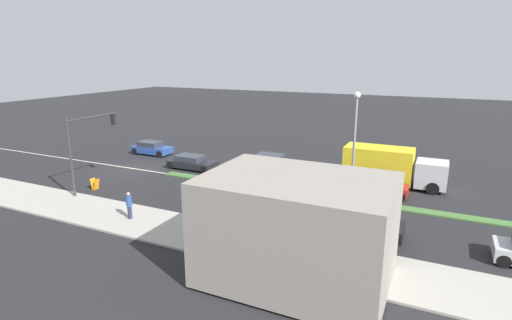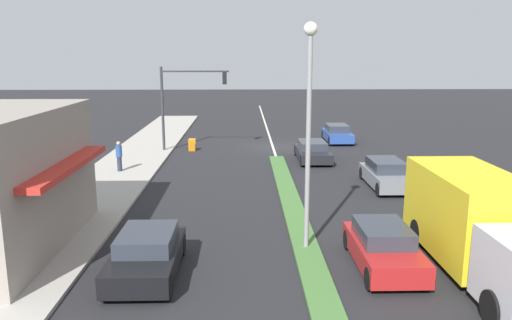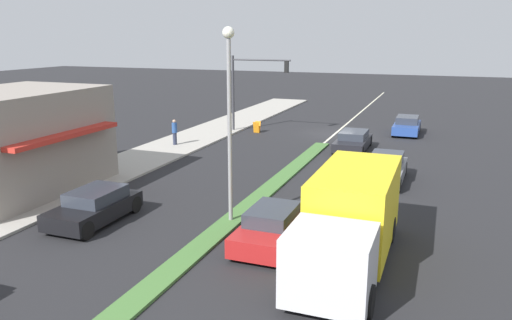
{
  "view_description": "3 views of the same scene",
  "coord_description": "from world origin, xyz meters",
  "px_view_note": "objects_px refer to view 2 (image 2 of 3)",
  "views": [
    {
      "loc": [
        26.14,
        24.62,
        9.67
      ],
      "look_at": [
        -1.81,
        11.38,
        1.61
      ],
      "focal_mm": 28.0,
      "sensor_mm": 36.0,
      "label": 1
    },
    {
      "loc": [
        2.1,
        35.35,
        6.44
      ],
      "look_at": [
        1.57,
        14.2,
        2.0
      ],
      "focal_mm": 35.0,
      "sensor_mm": 36.0,
      "label": 2
    },
    {
      "loc": [
        -7.5,
        36.39,
        7.14
      ],
      "look_at": [
        0.28,
        15.92,
        1.67
      ],
      "focal_mm": 35.0,
      "sensor_mm": 36.0,
      "label": 3
    }
  ],
  "objects_px": {
    "coupe_blue": "(337,134)",
    "warning_aframe_sign": "(192,145)",
    "traffic_signal_main": "(183,94)",
    "suv_grey": "(386,174)",
    "suv_black": "(147,254)",
    "pedestrian": "(119,155)",
    "delivery_truck": "(481,225)",
    "hatchback_red": "(383,247)",
    "street_lamp": "(309,108)",
    "sedan_dark": "(313,151)"
  },
  "relations": [
    {
      "from": "pedestrian",
      "to": "delivery_truck",
      "type": "relative_size",
      "value": 0.22
    },
    {
      "from": "suv_grey",
      "to": "hatchback_red",
      "type": "height_order",
      "value": "suv_grey"
    },
    {
      "from": "street_lamp",
      "to": "suv_black",
      "type": "height_order",
      "value": "street_lamp"
    },
    {
      "from": "delivery_truck",
      "to": "suv_black",
      "type": "height_order",
      "value": "delivery_truck"
    },
    {
      "from": "pedestrian",
      "to": "hatchback_red",
      "type": "height_order",
      "value": "pedestrian"
    },
    {
      "from": "delivery_truck",
      "to": "suv_black",
      "type": "relative_size",
      "value": 1.89
    },
    {
      "from": "pedestrian",
      "to": "delivery_truck",
      "type": "bearing_deg",
      "value": 136.61
    },
    {
      "from": "suv_black",
      "to": "coupe_blue",
      "type": "bearing_deg",
      "value": -113.32
    },
    {
      "from": "suv_grey",
      "to": "coupe_blue",
      "type": "relative_size",
      "value": 1.05
    },
    {
      "from": "warning_aframe_sign",
      "to": "delivery_truck",
      "type": "xyz_separation_m",
      "value": [
        -10.65,
        19.71,
        1.04
      ]
    },
    {
      "from": "pedestrian",
      "to": "warning_aframe_sign",
      "type": "distance_m",
      "value": 7.3
    },
    {
      "from": "suv_grey",
      "to": "sedan_dark",
      "type": "height_order",
      "value": "suv_grey"
    },
    {
      "from": "delivery_truck",
      "to": "pedestrian",
      "type": "bearing_deg",
      "value": -43.39
    },
    {
      "from": "hatchback_red",
      "to": "suv_black",
      "type": "xyz_separation_m",
      "value": [
        7.2,
        0.37,
        -0.0
      ]
    },
    {
      "from": "coupe_blue",
      "to": "suv_grey",
      "type": "bearing_deg",
      "value": 90.0
    },
    {
      "from": "traffic_signal_main",
      "to": "suv_black",
      "type": "xyz_separation_m",
      "value": [
        -1.12,
        19.67,
        -3.27
      ]
    },
    {
      "from": "street_lamp",
      "to": "suv_black",
      "type": "distance_m",
      "value": 6.76
    },
    {
      "from": "suv_grey",
      "to": "pedestrian",
      "type": "bearing_deg",
      "value": -13.4
    },
    {
      "from": "street_lamp",
      "to": "suv_black",
      "type": "xyz_separation_m",
      "value": [
        5.0,
        1.88,
        -4.14
      ]
    },
    {
      "from": "pedestrian",
      "to": "delivery_truck",
      "type": "distance_m",
      "value": 19.3
    },
    {
      "from": "warning_aframe_sign",
      "to": "sedan_dark",
      "type": "height_order",
      "value": "sedan_dark"
    },
    {
      "from": "warning_aframe_sign",
      "to": "hatchback_red",
      "type": "xyz_separation_m",
      "value": [
        -7.85,
        19.36,
        0.21
      ]
    },
    {
      "from": "suv_grey",
      "to": "sedan_dark",
      "type": "bearing_deg",
      "value": -66.62
    },
    {
      "from": "traffic_signal_main",
      "to": "delivery_truck",
      "type": "distance_m",
      "value": 22.71
    },
    {
      "from": "hatchback_red",
      "to": "coupe_blue",
      "type": "xyz_separation_m",
      "value": [
        -2.8,
        -22.83,
        -0.0
      ]
    },
    {
      "from": "street_lamp",
      "to": "hatchback_red",
      "type": "bearing_deg",
      "value": 145.48
    },
    {
      "from": "delivery_truck",
      "to": "coupe_blue",
      "type": "relative_size",
      "value": 1.87
    },
    {
      "from": "suv_grey",
      "to": "coupe_blue",
      "type": "xyz_separation_m",
      "value": [
        -0.0,
        -13.25,
        -0.02
      ]
    },
    {
      "from": "pedestrian",
      "to": "hatchback_red",
      "type": "distance_m",
      "value": 17.11
    },
    {
      "from": "traffic_signal_main",
      "to": "suv_grey",
      "type": "distance_m",
      "value": 15.14
    },
    {
      "from": "coupe_blue",
      "to": "warning_aframe_sign",
      "type": "bearing_deg",
      "value": 18.02
    },
    {
      "from": "street_lamp",
      "to": "pedestrian",
      "type": "height_order",
      "value": "street_lamp"
    },
    {
      "from": "traffic_signal_main",
      "to": "suv_black",
      "type": "relative_size",
      "value": 1.41
    },
    {
      "from": "street_lamp",
      "to": "hatchback_red",
      "type": "relative_size",
      "value": 1.9
    },
    {
      "from": "suv_grey",
      "to": "sedan_dark",
      "type": "xyz_separation_m",
      "value": [
        2.8,
        -6.48,
        -0.06
      ]
    },
    {
      "from": "traffic_signal_main",
      "to": "delivery_truck",
      "type": "xyz_separation_m",
      "value": [
        -11.12,
        19.65,
        -2.43
      ]
    },
    {
      "from": "hatchback_red",
      "to": "coupe_blue",
      "type": "distance_m",
      "value": 23.0
    },
    {
      "from": "sedan_dark",
      "to": "coupe_blue",
      "type": "relative_size",
      "value": 1.07
    },
    {
      "from": "coupe_blue",
      "to": "traffic_signal_main",
      "type": "bearing_deg",
      "value": 17.55
    },
    {
      "from": "traffic_signal_main",
      "to": "street_lamp",
      "type": "bearing_deg",
      "value": 108.99
    },
    {
      "from": "street_lamp",
      "to": "suv_grey",
      "type": "bearing_deg",
      "value": -121.81
    },
    {
      "from": "pedestrian",
      "to": "suv_black",
      "type": "bearing_deg",
      "value": 106.85
    },
    {
      "from": "suv_black",
      "to": "sedan_dark",
      "type": "bearing_deg",
      "value": -113.68
    },
    {
      "from": "delivery_truck",
      "to": "hatchback_red",
      "type": "bearing_deg",
      "value": -7.0
    },
    {
      "from": "sedan_dark",
      "to": "delivery_truck",
      "type": "bearing_deg",
      "value": 99.69
    },
    {
      "from": "suv_grey",
      "to": "sedan_dark",
      "type": "distance_m",
      "value": 7.06
    },
    {
      "from": "suv_black",
      "to": "coupe_blue",
      "type": "xyz_separation_m",
      "value": [
        -10.0,
        -23.19,
        -0.0
      ]
    },
    {
      "from": "sedan_dark",
      "to": "coupe_blue",
      "type": "distance_m",
      "value": 7.33
    },
    {
      "from": "suv_grey",
      "to": "hatchback_red",
      "type": "distance_m",
      "value": 9.97
    },
    {
      "from": "traffic_signal_main",
      "to": "pedestrian",
      "type": "bearing_deg",
      "value": 65.63
    }
  ]
}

